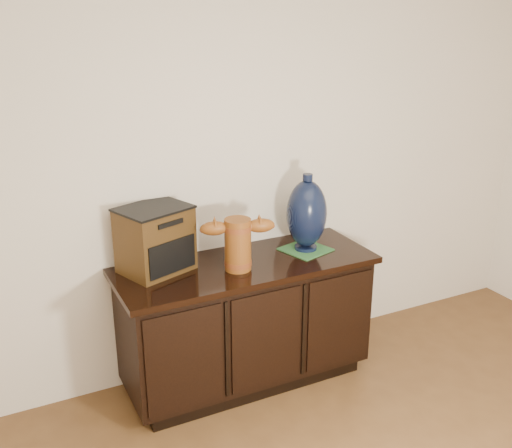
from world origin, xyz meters
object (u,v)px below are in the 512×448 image
tv_radio (155,239)px  spray_can (231,244)px  terracotta_vessel (238,241)px  sideboard (246,321)px  lamp_base (307,214)px

tv_radio → spray_can: (0.42, -0.04, -0.09)m
tv_radio → terracotta_vessel: bearing=-44.7°
sideboard → tv_radio: bearing=165.3°
lamp_base → spray_can: 0.47m
tv_radio → sideboard: bearing=-34.6°
sideboard → tv_radio: 0.73m
spray_can → terracotta_vessel: bearing=-99.1°
sideboard → tv_radio: size_ratio=3.39×
sideboard → terracotta_vessel: bearing=-141.6°
sideboard → tv_radio: (-0.47, 0.12, 0.55)m
tv_radio → spray_can: tv_radio is taller
sideboard → spray_can: spray_can is taller
spray_can → tv_radio: bearing=174.3°
sideboard → terracotta_vessel: terracotta_vessel is taller
lamp_base → terracotta_vessel: bearing=-171.1°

